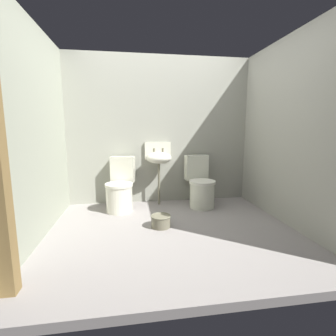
% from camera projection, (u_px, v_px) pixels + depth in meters
% --- Properties ---
extents(ground_plane, '(3.32, 2.71, 0.08)m').
position_uv_depth(ground_plane, '(172.00, 231.00, 3.02)').
color(ground_plane, gray).
extents(wall_back, '(3.32, 0.10, 2.34)m').
position_uv_depth(wall_back, '(159.00, 131.00, 4.00)').
color(wall_back, '#9B9C8E').
rests_on(wall_back, ground).
extents(wall_left, '(0.10, 2.51, 2.34)m').
position_uv_depth(wall_left, '(35.00, 132.00, 2.69)').
color(wall_left, '#979D8A').
rests_on(wall_left, ground).
extents(wall_right, '(0.10, 2.51, 2.34)m').
position_uv_depth(wall_right, '(286.00, 131.00, 3.15)').
color(wall_right, '#9F9F92').
rests_on(wall_right, ground).
extents(toilet_left, '(0.48, 0.65, 0.78)m').
position_uv_depth(toilet_left, '(120.00, 189.00, 3.65)').
color(toilet_left, silver).
rests_on(toilet_left, ground).
extents(toilet_right, '(0.42, 0.61, 0.78)m').
position_uv_depth(toilet_right, '(200.00, 186.00, 3.83)').
color(toilet_right, silver).
rests_on(toilet_right, ground).
extents(sink, '(0.42, 0.35, 0.99)m').
position_uv_depth(sink, '(159.00, 158.00, 3.85)').
color(sink, '#6E6954').
rests_on(sink, ground).
extents(bucket, '(0.25, 0.25, 0.15)m').
position_uv_depth(bucket, '(161.00, 221.00, 3.03)').
color(bucket, '#6E6954').
rests_on(bucket, ground).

